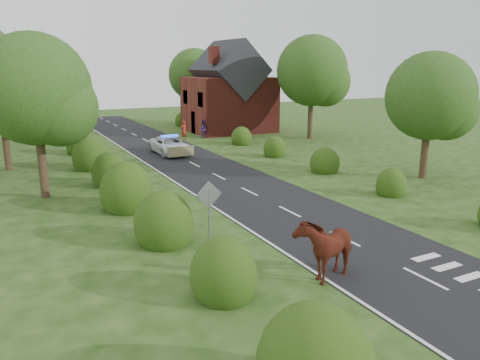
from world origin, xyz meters
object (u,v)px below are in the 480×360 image
road_sign (209,203)px  pedestrian_purple (203,129)px  cow (325,251)px  police_van (170,145)px  pedestrian_red (184,130)px

road_sign → pedestrian_purple: 26.75m
road_sign → pedestrian_purple: (10.19, 24.72, -0.77)m
cow → pedestrian_purple: (7.93, 28.97, 0.01)m
road_sign → police_van: (4.82, 18.56, -0.98)m
road_sign → police_van: 19.20m
pedestrian_red → pedestrian_purple: size_ratio=1.00×
road_sign → police_van: road_sign is taller
police_van → pedestrian_purple: pedestrian_purple is taller
cow → police_van: bearing=153.8°
pedestrian_purple → police_van: bearing=47.1°
cow → pedestrian_red: size_ratio=1.39×
cow → pedestrian_purple: size_ratio=1.39×
pedestrian_purple → road_sign: bearing=65.9°
cow → pedestrian_purple: 30.03m
pedestrian_red → pedestrian_purple: bearing=164.0°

